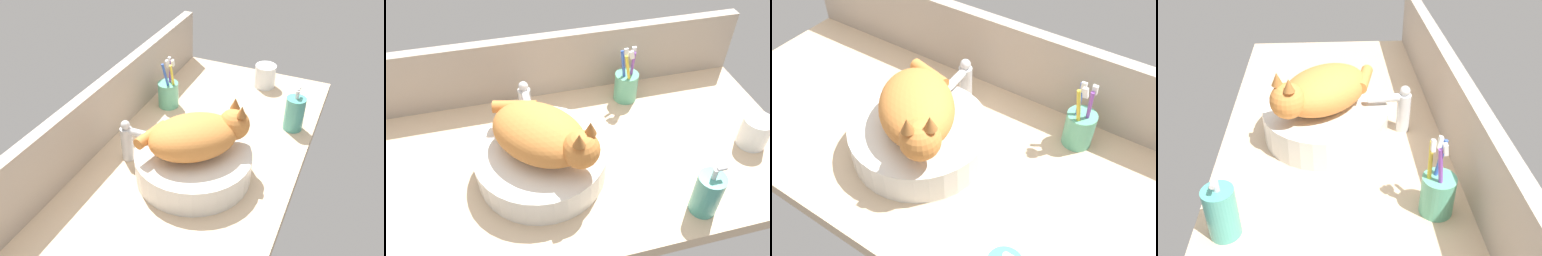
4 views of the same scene
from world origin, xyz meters
TOP-DOWN VIEW (x-y plane):
  - ground_plane at (0.00, 0.00)cm, footprint 134.91×62.45cm
  - backsplash_panel at (0.00, 29.42)cm, footprint 134.91×3.60cm
  - sink_basin at (-2.69, -3.44)cm, footprint 32.96×32.96cm
  - cat at (-1.72, -4.40)cm, footprint 29.38×29.94cm
  - faucet at (-3.49, 16.41)cm, footprint 3.60×11.84cm
  - soap_dispenser at (32.06, -24.22)cm, footprint 6.40×6.40cm
  - toothbrush_cup at (28.08, 19.65)cm, footprint 7.21×7.21cm
  - water_glass at (55.49, -7.83)cm, footprint 7.95×7.95cm

SIDE VIEW (x-z plane):
  - ground_plane at x=0.00cm, z-range -4.00..0.00cm
  - water_glass at x=55.49cm, z-range -0.47..8.33cm
  - sink_basin at x=-2.69cm, z-range 0.00..8.26cm
  - toothbrush_cup at x=28.08cm, z-range -4.26..14.44cm
  - soap_dispenser at x=32.06cm, z-range -1.55..13.29cm
  - faucet at x=-3.49cm, z-range 0.50..14.10cm
  - backsplash_panel at x=0.00cm, z-range 0.00..20.07cm
  - cat at x=-1.72cm, z-range 7.02..21.02cm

